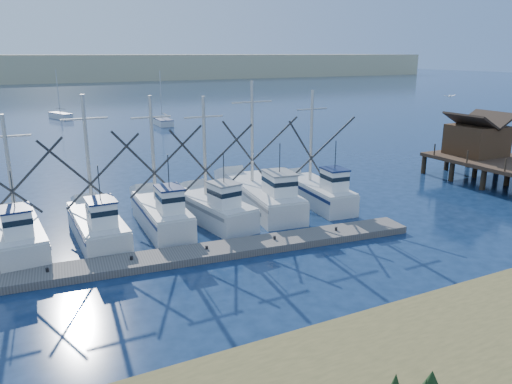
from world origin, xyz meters
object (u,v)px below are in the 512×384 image
floating_dock (151,261)px  sailboat_far (61,116)px  timber_pier (512,155)px  sailboat_near (163,122)px

floating_dock → sailboat_far: size_ratio=3.79×
floating_dock → timber_pier: size_ratio=1.53×
sailboat_near → sailboat_far: same height
floating_dock → sailboat_near: 52.93m
timber_pier → sailboat_near: sailboat_near is taller
sailboat_far → timber_pier: bearing=-88.2°
timber_pier → sailboat_near: (-14.71, 48.30, -2.07)m
timber_pier → sailboat_far: bearing=113.5°
floating_dock → sailboat_near: size_ratio=3.79×
timber_pier → floating_dock: bearing=-176.0°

